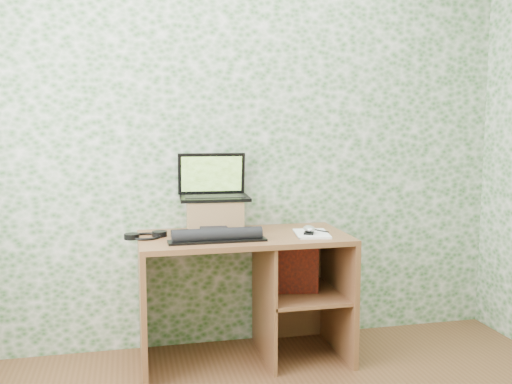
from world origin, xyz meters
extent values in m
plane|color=silver|center=(0.00, 1.75, 1.30)|extent=(3.50, 0.00, 3.50)
cube|color=brown|center=(0.00, 1.44, 0.73)|extent=(1.20, 0.60, 0.03)
cube|color=brown|center=(-0.58, 1.44, 0.36)|extent=(0.03, 0.60, 0.72)
cube|color=brown|center=(0.58, 1.44, 0.36)|extent=(0.03, 0.60, 0.72)
cube|color=brown|center=(0.12, 1.44, 0.36)|extent=(0.02, 0.56, 0.72)
cube|color=brown|center=(0.35, 1.44, 0.38)|extent=(0.46, 0.56, 0.02)
cube|color=brown|center=(0.36, 1.73, 0.36)|extent=(0.48, 0.02, 0.72)
cube|color=olive|center=(-0.15, 1.58, 0.85)|extent=(0.34, 0.29, 0.19)
cube|color=black|center=(-0.15, 1.58, 0.95)|extent=(0.42, 0.30, 0.02)
cube|color=black|center=(-0.15, 1.57, 0.96)|extent=(0.36, 0.17, 0.00)
cube|color=black|center=(-0.15, 1.70, 1.09)|extent=(0.41, 0.09, 0.25)
cube|color=#3D5F1B|center=(-0.15, 1.69, 1.09)|extent=(0.37, 0.07, 0.21)
cube|color=black|center=(-0.18, 1.42, 0.77)|extent=(0.48, 0.18, 0.04)
cube|color=black|center=(-0.18, 1.42, 0.78)|extent=(0.15, 0.15, 0.06)
cylinder|color=black|center=(-0.18, 1.29, 0.79)|extent=(0.50, 0.08, 0.08)
cube|color=black|center=(-0.18, 1.29, 0.76)|extent=(0.54, 0.11, 0.01)
torus|color=black|center=(-0.56, 1.49, 0.76)|extent=(0.22, 0.22, 0.02)
cylinder|color=black|center=(-0.63, 1.47, 0.77)|extent=(0.09, 0.09, 0.03)
cylinder|color=black|center=(-0.48, 1.51, 0.77)|extent=(0.09, 0.09, 0.03)
cube|color=white|center=(0.39, 1.36, 0.76)|extent=(0.22, 0.29, 0.01)
ellipsoid|color=silver|center=(0.36, 1.34, 0.78)|extent=(0.10, 0.12, 0.03)
cylinder|color=black|center=(0.45, 1.39, 0.77)|extent=(0.07, 0.11, 0.01)
cube|color=maroon|center=(0.31, 1.44, 0.55)|extent=(0.27, 0.13, 0.31)
camera|label=1|loc=(-0.65, -1.73, 1.40)|focal=40.00mm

